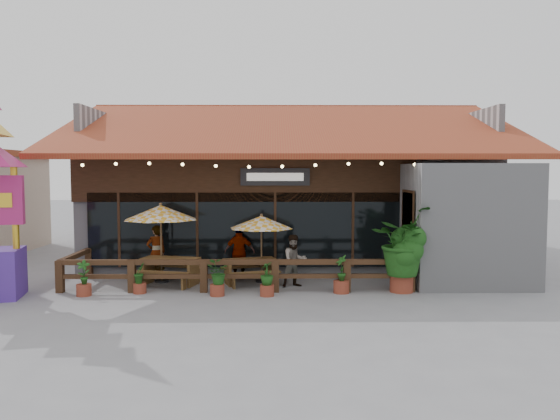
{
  "coord_description": "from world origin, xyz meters",
  "views": [
    {
      "loc": [
        -0.54,
        -15.56,
        3.36
      ],
      "look_at": [
        -0.35,
        1.5,
        2.16
      ],
      "focal_mm": 35.0,
      "sensor_mm": 36.0,
      "label": 1
    }
  ],
  "objects_px": {
    "umbrella_right": "(261,222)",
    "picnic_table_left": "(170,267)",
    "tropical_plant": "(402,243)",
    "picnic_table_right": "(250,267)",
    "umbrella_left": "(161,213)"
  },
  "relations": [
    {
      "from": "umbrella_right",
      "to": "picnic_table_left",
      "type": "height_order",
      "value": "umbrella_right"
    },
    {
      "from": "umbrella_right",
      "to": "picnic_table_left",
      "type": "relative_size",
      "value": 1.2
    },
    {
      "from": "tropical_plant",
      "to": "picnic_table_left",
      "type": "bearing_deg",
      "value": 170.79
    },
    {
      "from": "umbrella_right",
      "to": "tropical_plant",
      "type": "bearing_deg",
      "value": -19.93
    },
    {
      "from": "umbrella_right",
      "to": "picnic_table_right",
      "type": "xyz_separation_m",
      "value": [
        -0.34,
        -0.26,
        -1.32
      ]
    },
    {
      "from": "umbrella_right",
      "to": "picnic_table_right",
      "type": "bearing_deg",
      "value": -142.45
    },
    {
      "from": "umbrella_left",
      "to": "picnic_table_left",
      "type": "relative_size",
      "value": 1.37
    },
    {
      "from": "picnic_table_left",
      "to": "picnic_table_right",
      "type": "relative_size",
      "value": 1.05
    },
    {
      "from": "picnic_table_right",
      "to": "tropical_plant",
      "type": "relative_size",
      "value": 0.78
    },
    {
      "from": "umbrella_left",
      "to": "tropical_plant",
      "type": "height_order",
      "value": "umbrella_left"
    },
    {
      "from": "picnic_table_right",
      "to": "tropical_plant",
      "type": "xyz_separation_m",
      "value": [
        4.3,
        -1.17,
        0.88
      ]
    },
    {
      "from": "picnic_table_left",
      "to": "umbrella_right",
      "type": "bearing_deg",
      "value": 7.41
    },
    {
      "from": "umbrella_left",
      "to": "tropical_plant",
      "type": "xyz_separation_m",
      "value": [
        7.01,
        -1.45,
        -0.74
      ]
    },
    {
      "from": "picnic_table_right",
      "to": "umbrella_right",
      "type": "bearing_deg",
      "value": 37.55
    },
    {
      "from": "umbrella_left",
      "to": "umbrella_right",
      "type": "bearing_deg",
      "value": -0.28
    }
  ]
}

